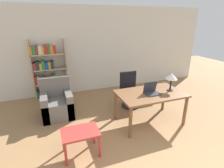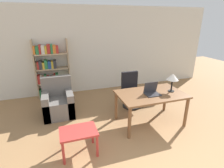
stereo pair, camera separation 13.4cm
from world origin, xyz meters
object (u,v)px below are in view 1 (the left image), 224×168
laptop (151,91)px  office_chair (130,91)px  armchair (57,104)px  bookshelf (47,73)px  table_lamp (172,77)px  side_table_blue (80,135)px  desk (150,97)px

laptop → office_chair: (-0.05, 0.97, -0.35)m
armchair → bookshelf: size_ratio=0.54×
table_lamp → armchair: (-2.48, 1.08, -0.75)m
laptop → bookshelf: size_ratio=0.18×
armchair → bookshelf: bookshelf is taller
office_chair → armchair: bearing=176.6°
laptop → table_lamp: size_ratio=0.78×
table_lamp → armchair: 2.80m
side_table_blue → bookshelf: bearing=98.7°
armchair → bookshelf: bearing=96.5°
desk → office_chair: size_ratio=1.56×
office_chair → armchair: (-1.93, 0.12, -0.12)m
table_lamp → bookshelf: bookshelf is taller
desk → office_chair: 0.95m
table_lamp → office_chair: (-0.55, 0.97, -0.63)m
office_chair → armchair: 1.94m
desk → bookshelf: bookshelf is taller
bookshelf → desk: bearing=-47.1°
laptop → office_chair: 1.03m
desk → armchair: bearing=152.2°
laptop → side_table_blue: 1.80m
desk → office_chair: (-0.05, 0.93, -0.20)m
desk → bookshelf: bearing=132.9°
desk → armchair: 2.26m
laptop → table_lamp: bearing=0.4°
laptop → table_lamp: table_lamp is taller
laptop → table_lamp: 0.57m
laptop → armchair: 2.30m
side_table_blue → armchair: bearing=100.4°
desk → laptop: size_ratio=4.59×
office_chair → side_table_blue: bearing=-138.9°
table_lamp → office_chair: bearing=119.5°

